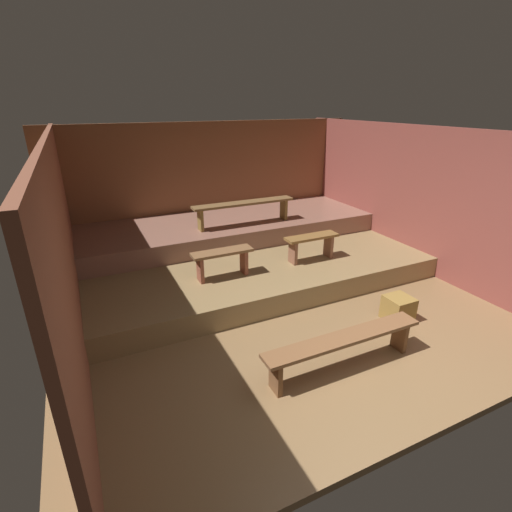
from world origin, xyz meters
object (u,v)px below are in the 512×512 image
(bench_lower_left, at_px, (222,258))
(bench_middle_center, at_px, (244,206))
(bench_floor_center, at_px, (344,343))
(wooden_crate_floor, at_px, (398,309))
(bench_lower_right, at_px, (312,242))

(bench_lower_left, bearing_deg, bench_middle_center, 54.32)
(bench_floor_center, relative_size, wooden_crate_floor, 5.69)
(bench_lower_right, bearing_deg, bench_lower_left, 180.00)
(bench_lower_left, height_order, bench_lower_right, same)
(bench_lower_left, bearing_deg, bench_lower_right, 0.00)
(bench_lower_left, height_order, bench_middle_center, bench_middle_center)
(bench_floor_center, distance_m, wooden_crate_floor, 1.33)
(bench_floor_center, bearing_deg, wooden_crate_floor, 21.03)
(bench_floor_center, distance_m, bench_lower_left, 2.09)
(bench_lower_left, bearing_deg, bench_floor_center, -74.37)
(bench_lower_right, distance_m, bench_middle_center, 1.37)
(bench_middle_center, bearing_deg, bench_lower_left, -125.68)
(bench_floor_center, xyz_separation_m, bench_lower_right, (0.89, 1.99, 0.28))
(bench_lower_left, relative_size, wooden_crate_floor, 2.67)
(bench_floor_center, height_order, bench_lower_left, bench_lower_left)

